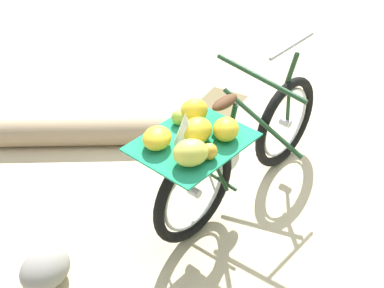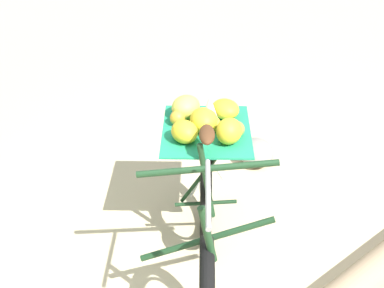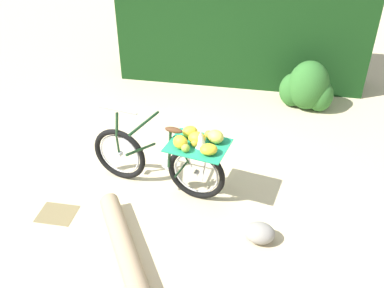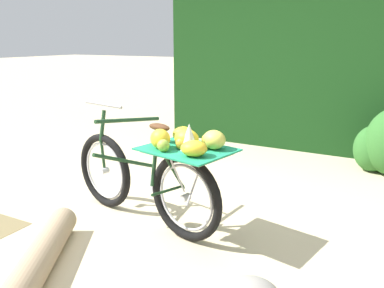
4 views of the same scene
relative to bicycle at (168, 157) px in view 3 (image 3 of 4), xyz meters
name	(u,v)px [view 3 (image 3 of 4)]	position (x,y,z in m)	size (l,w,h in m)	color
ground_plane	(150,181)	(-0.29, 0.13, -0.51)	(60.00, 60.00, 0.00)	beige
bicycle	(168,157)	(0.00, 0.00, 0.00)	(1.80, 0.84, 1.03)	black
fallen_log	(128,257)	(-0.15, -1.26, -0.40)	(0.22, 0.22, 1.87)	#9E8466
shrub_cluster	(307,88)	(1.77, 2.50, -0.15)	(0.87, 0.60, 0.83)	#2D6628
path_stone	(260,233)	(1.16, -0.67, -0.41)	(0.33, 0.28, 0.21)	gray
leaf_litter_patch	(57,214)	(-1.21, -0.67, -0.51)	(0.44, 0.36, 0.01)	olive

